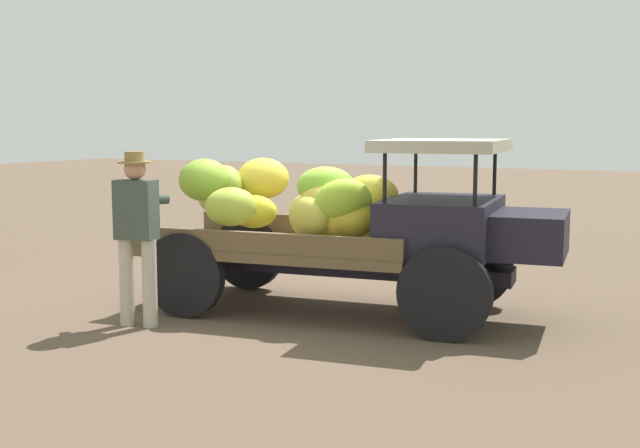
# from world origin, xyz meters

# --- Properties ---
(ground_plane) EXTENTS (60.00, 60.00, 0.00)m
(ground_plane) POSITION_xyz_m (0.00, 0.00, 0.00)
(ground_plane) COLOR brown
(truck) EXTENTS (4.59, 2.19, 1.90)m
(truck) POSITION_xyz_m (0.54, 0.06, 0.99)
(truck) COLOR black
(truck) RESTS_ON ground
(farmer) EXTENTS (0.52, 0.49, 1.78)m
(farmer) POSITION_xyz_m (-1.18, -1.44, 1.02)
(farmer) COLOR beige
(farmer) RESTS_ON ground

